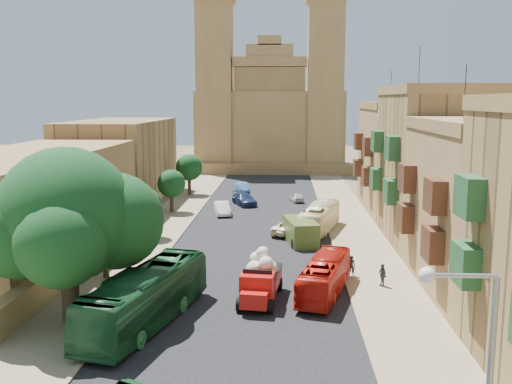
# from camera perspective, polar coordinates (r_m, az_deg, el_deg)

# --- Properties ---
(ground) EXTENTS (260.00, 260.00, 0.00)m
(ground) POSITION_cam_1_polar(r_m,az_deg,el_deg) (29.50, -2.64, -15.95)
(ground) COLOR brown
(road_surface) EXTENTS (14.00, 140.00, 0.01)m
(road_surface) POSITION_cam_1_polar(r_m,az_deg,el_deg) (58.00, 0.20, -3.27)
(road_surface) COLOR black
(road_surface) RESTS_ON ground
(sidewalk_east) EXTENTS (5.00, 140.00, 0.01)m
(sidewalk_east) POSITION_cam_1_polar(r_m,az_deg,el_deg) (58.35, 9.58, -3.32)
(sidewalk_east) COLOR #827155
(sidewalk_east) RESTS_ON ground
(sidewalk_west) EXTENTS (5.00, 140.00, 0.01)m
(sidewalk_west) POSITION_cam_1_polar(r_m,az_deg,el_deg) (59.20, -9.04, -3.13)
(sidewalk_west) COLOR #827155
(sidewalk_west) RESTS_ON ground
(kerb_east) EXTENTS (0.25, 140.00, 0.12)m
(kerb_east) POSITION_cam_1_polar(r_m,az_deg,el_deg) (58.09, 7.12, -3.26)
(kerb_east) COLOR #827155
(kerb_east) RESTS_ON ground
(kerb_west) EXTENTS (0.25, 140.00, 0.12)m
(kerb_west) POSITION_cam_1_polar(r_m,az_deg,el_deg) (58.73, -6.65, -3.12)
(kerb_west) COLOR #827155
(kerb_west) RESTS_ON ground
(townhouse_b) EXTENTS (9.00, 14.00, 14.90)m
(townhouse_b) POSITION_cam_1_polar(r_m,az_deg,el_deg) (40.45, 22.04, -1.26)
(townhouse_b) COLOR olive
(townhouse_b) RESTS_ON ground
(townhouse_c) EXTENTS (9.00, 14.00, 17.40)m
(townhouse_c) POSITION_cam_1_polar(r_m,az_deg,el_deg) (53.56, 17.27, 2.76)
(townhouse_c) COLOR olive
(townhouse_c) RESTS_ON ground
(townhouse_d) EXTENTS (9.00, 14.00, 15.90)m
(townhouse_d) POSITION_cam_1_polar(r_m,az_deg,el_deg) (67.21, 14.31, 3.48)
(townhouse_d) COLOR olive
(townhouse_d) RESTS_ON ground
(west_wall) EXTENTS (1.00, 40.00, 1.80)m
(west_wall) POSITION_cam_1_polar(r_m,az_deg,el_deg) (50.34, -14.76, -4.46)
(west_wall) COLOR olive
(west_wall) RESTS_ON ground
(west_building_low) EXTENTS (10.00, 28.00, 8.40)m
(west_building_low) POSITION_cam_1_polar(r_m,az_deg,el_deg) (49.82, -21.65, -1.08)
(west_building_low) COLOR brown
(west_building_low) RESTS_ON ground
(west_building_mid) EXTENTS (10.00, 22.00, 10.00)m
(west_building_mid) POSITION_cam_1_polar(r_m,az_deg,el_deg) (73.91, -13.37, 3.11)
(west_building_mid) COLOR olive
(west_building_mid) RESTS_ON ground
(church) EXTENTS (28.00, 22.50, 36.30)m
(church) POSITION_cam_1_polar(r_m,az_deg,el_deg) (105.26, 1.45, 7.56)
(church) COLOR olive
(church) RESTS_ON ground
(ficus_tree) EXTENTS (10.02, 9.22, 10.02)m
(ficus_tree) POSITION_cam_1_polar(r_m,az_deg,el_deg) (33.53, -18.28, -2.64)
(ficus_tree) COLOR #34281A
(ficus_tree) RESTS_ON ground
(street_tree_a) EXTENTS (3.19, 3.19, 4.91)m
(street_tree_a) POSITION_cam_1_polar(r_m,az_deg,el_deg) (41.63, -14.92, -3.94)
(street_tree_a) COLOR #34281A
(street_tree_a) RESTS_ON ground
(street_tree_b) EXTENTS (2.99, 2.99, 4.60)m
(street_tree_b) POSITION_cam_1_polar(r_m,az_deg,el_deg) (52.98, -10.98, -1.25)
(street_tree_b) COLOR #34281A
(street_tree_b) RESTS_ON ground
(street_tree_c) EXTENTS (3.15, 3.15, 4.84)m
(street_tree_c) POSITION_cam_1_polar(r_m,az_deg,el_deg) (64.51, -8.46, 0.82)
(street_tree_c) COLOR #34281A
(street_tree_c) RESTS_ON ground
(street_tree_d) EXTENTS (3.54, 3.54, 5.44)m
(street_tree_d) POSITION_cam_1_polar(r_m,az_deg,el_deg) (76.16, -6.70, 2.44)
(street_tree_d) COLOR #34281A
(street_tree_d) RESTS_ON ground
(streetlamp) EXTENTS (2.11, 0.44, 8.22)m
(streetlamp) POSITION_cam_1_polar(r_m,az_deg,el_deg) (17.09, 20.79, -16.85)
(streetlamp) COLOR gray
(streetlamp) RESTS_ON ground
(red_truck) EXTENTS (2.78, 5.80, 3.28)m
(red_truck) POSITION_cam_1_polar(r_m,az_deg,el_deg) (36.19, 0.46, -8.64)
(red_truck) COLOR #B8140E
(red_truck) RESTS_ON ground
(olive_pickup) EXTENTS (3.21, 5.48, 2.12)m
(olive_pickup) POSITION_cam_1_polar(r_m,az_deg,el_deg) (50.49, 4.47, -3.98)
(olive_pickup) COLOR #425720
(olive_pickup) RESTS_ON ground
(bus_green_north) EXTENTS (5.42, 11.84, 3.21)m
(bus_green_north) POSITION_cam_1_polar(r_m,az_deg,el_deg) (33.06, -10.93, -10.27)
(bus_green_north) COLOR #195027
(bus_green_north) RESTS_ON ground
(bus_red_east) EXTENTS (4.21, 8.89, 2.41)m
(bus_red_east) POSITION_cam_1_polar(r_m,az_deg,el_deg) (37.66, 6.90, -8.36)
(bus_red_east) COLOR #B4160D
(bus_red_east) RESTS_ON ground
(bus_cream_east) EXTENTS (4.66, 9.64, 2.62)m
(bus_cream_east) POSITION_cam_1_polar(r_m,az_deg,el_deg) (55.17, 6.36, -2.59)
(bus_cream_east) COLOR #FAEBB7
(bus_cream_east) RESTS_ON ground
(car_blue_a) EXTENTS (1.78, 4.25, 1.44)m
(car_blue_a) POSITION_cam_1_polar(r_m,az_deg,el_deg) (42.71, -7.60, -6.93)
(car_blue_a) COLOR #5286C2
(car_blue_a) RESTS_ON ground
(car_white_a) EXTENTS (2.39, 4.54, 1.42)m
(car_white_a) POSITION_cam_1_polar(r_m,az_deg,el_deg) (62.91, -3.39, -1.64)
(car_white_a) COLOR white
(car_white_a) RESTS_ON ground
(car_cream) EXTENTS (4.17, 5.49, 1.39)m
(car_cream) POSITION_cam_1_polar(r_m,az_deg,el_deg) (53.77, 3.53, -3.53)
(car_cream) COLOR #FFE4B2
(car_cream) RESTS_ON ground
(car_dkblue) EXTENTS (3.73, 5.31, 1.43)m
(car_dkblue) POSITION_cam_1_polar(r_m,az_deg,el_deg) (68.57, -1.18, -0.72)
(car_dkblue) COLOR #182348
(car_dkblue) RESTS_ON ground
(car_white_b) EXTENTS (1.99, 3.45, 1.11)m
(car_white_b) POSITION_cam_1_polar(r_m,az_deg,el_deg) (70.94, 4.10, -0.54)
(car_white_b) COLOR beige
(car_white_b) RESTS_ON ground
(car_blue_b) EXTENTS (2.48, 3.93, 1.22)m
(car_blue_b) POSITION_cam_1_polar(r_m,az_deg,el_deg) (78.70, -1.40, 0.49)
(car_blue_b) COLOR #3D7CCD
(car_blue_b) RESTS_ON ground
(pedestrian_a) EXTENTS (0.61, 0.45, 1.53)m
(pedestrian_a) POSITION_cam_1_polar(r_m,az_deg,el_deg) (41.79, 9.51, -7.28)
(pedestrian_a) COLOR #242028
(pedestrian_a) RESTS_ON ground
(pedestrian_c) EXTENTS (0.68, 1.00, 1.57)m
(pedestrian_c) POSITION_cam_1_polar(r_m,az_deg,el_deg) (39.99, 12.51, -8.10)
(pedestrian_c) COLOR #373940
(pedestrian_c) RESTS_ON ground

